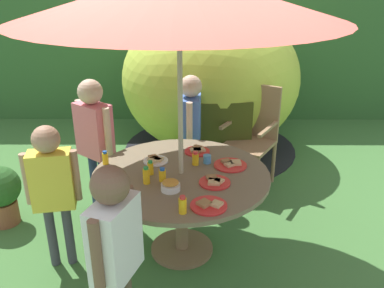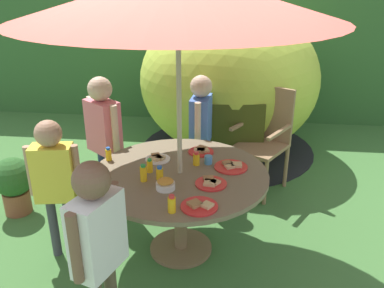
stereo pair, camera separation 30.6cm
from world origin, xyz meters
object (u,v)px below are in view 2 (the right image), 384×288
(child_in_white_shirt, at_px, (97,234))
(juice_bottle_spot_a, at_px, (109,154))
(plate_front_edge, at_px, (158,158))
(juice_bottle_center_front, at_px, (160,173))
(dome_tent, at_px, (229,81))
(cup_near, at_px, (208,160))
(juice_bottle_near_left, at_px, (196,159))
(garden_table, at_px, (180,186))
(plate_back_edge, at_px, (199,206))
(juice_bottle_far_right, at_px, (150,166))
(child_in_yellow_shirt, at_px, (54,173))
(child_in_blue_shirt, at_px, (201,120))
(child_in_pink_shirt, at_px, (103,127))
(wooden_chair, at_px, (265,135))
(plate_far_left, at_px, (231,166))
(juice_bottle_mid_right, at_px, (172,204))
(potted_plant, at_px, (14,182))
(plate_near_right, at_px, (211,183))
(juice_bottle_center_back, at_px, (143,173))
(plate_mid_left, at_px, (201,151))
(snack_bowl, at_px, (165,184))

(child_in_white_shirt, bearing_deg, juice_bottle_spot_a, 33.81)
(plate_front_edge, distance_m, juice_bottle_center_front, 0.34)
(dome_tent, height_order, cup_near, dome_tent)
(dome_tent, relative_size, juice_bottle_near_left, 21.84)
(garden_table, distance_m, cup_near, 0.31)
(plate_back_edge, height_order, juice_bottle_far_right, juice_bottle_far_right)
(child_in_yellow_shirt, height_order, child_in_white_shirt, child_in_white_shirt)
(child_in_blue_shirt, distance_m, cup_near, 0.81)
(child_in_pink_shirt, bearing_deg, wooden_chair, 58.46)
(child_in_yellow_shirt, bearing_deg, juice_bottle_far_right, 1.71)
(wooden_chair, height_order, dome_tent, dome_tent)
(plate_far_left, bearing_deg, juice_bottle_mid_right, -117.87)
(dome_tent, relative_size, child_in_blue_shirt, 1.96)
(potted_plant, relative_size, cup_near, 8.29)
(plate_near_right, bearing_deg, child_in_blue_shirt, 99.03)
(child_in_pink_shirt, height_order, plate_front_edge, child_in_pink_shirt)
(juice_bottle_center_back, bearing_deg, plate_far_left, 24.70)
(plate_back_edge, bearing_deg, juice_bottle_center_front, 133.04)
(wooden_chair, xyz_separation_m, child_in_blue_shirt, (-0.64, -0.21, 0.20))
(child_in_pink_shirt, xyz_separation_m, plate_near_right, (1.04, -0.78, -0.09))
(wooden_chair, xyz_separation_m, potted_plant, (-2.32, -0.79, -0.27))
(child_in_yellow_shirt, bearing_deg, plate_far_left, 2.45)
(dome_tent, xyz_separation_m, child_in_blue_shirt, (-0.23, -1.16, -0.11))
(plate_back_edge, bearing_deg, plate_mid_left, 94.63)
(juice_bottle_spot_a, bearing_deg, wooden_chair, 38.12)
(potted_plant, relative_size, juice_bottle_spot_a, 4.99)
(garden_table, height_order, plate_far_left, plate_far_left)
(potted_plant, xyz_separation_m, cup_near, (1.82, -0.21, 0.43))
(child_in_white_shirt, xyz_separation_m, juice_bottle_center_back, (0.09, 0.76, -0.01))
(wooden_chair, relative_size, snack_bowl, 7.78)
(child_in_yellow_shirt, distance_m, snack_bowl, 0.86)
(child_in_pink_shirt, height_order, juice_bottle_far_right, child_in_pink_shirt)
(garden_table, relative_size, plate_back_edge, 5.53)
(dome_tent, xyz_separation_m, juice_bottle_far_right, (-0.53, -2.15, -0.13))
(snack_bowl, height_order, juice_bottle_spot_a, juice_bottle_spot_a)
(child_in_white_shirt, xyz_separation_m, plate_front_edge, (0.12, 1.13, -0.06))
(plate_front_edge, distance_m, juice_bottle_near_left, 0.33)
(child_in_white_shirt, bearing_deg, snack_bowl, -2.17)
(dome_tent, bearing_deg, plate_back_edge, -98.12)
(juice_bottle_far_right, bearing_deg, garden_table, 4.71)
(plate_front_edge, bearing_deg, potted_plant, 172.53)
(plate_back_edge, bearing_deg, child_in_pink_shirt, 132.04)
(plate_far_left, relative_size, juice_bottle_far_right, 2.34)
(garden_table, relative_size, plate_near_right, 5.90)
(plate_mid_left, distance_m, juice_bottle_near_left, 0.25)
(juice_bottle_center_front, bearing_deg, plate_near_right, -5.14)
(plate_near_right, xyz_separation_m, juice_bottle_far_right, (-0.47, 0.14, 0.04))
(child_in_blue_shirt, relative_size, juice_bottle_far_right, 11.13)
(dome_tent, relative_size, juice_bottle_spot_a, 21.57)
(wooden_chair, relative_size, juice_bottle_near_left, 9.62)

